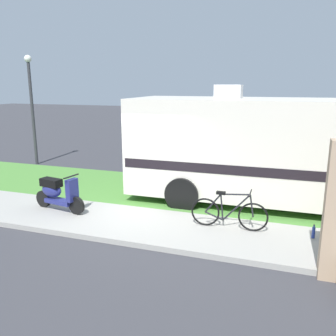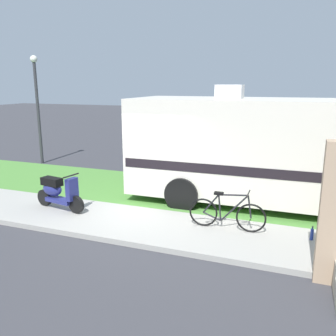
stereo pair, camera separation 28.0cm
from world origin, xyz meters
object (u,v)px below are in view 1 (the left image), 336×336
at_px(bicycle, 229,213).
at_px(bottle_green, 313,232).
at_px(scooter, 57,193).
at_px(street_lamp_post, 31,100).
at_px(pickup_truck_near, 280,144).
at_px(motorhome_rv, 272,147).

bearing_deg(bicycle, bottle_green, 1.88).
relative_size(scooter, street_lamp_post, 0.36).
bearing_deg(pickup_truck_near, scooter, -126.83).
bearing_deg(scooter, street_lamp_post, 133.12).
distance_m(motorhome_rv, pickup_truck_near, 4.42).
distance_m(scooter, street_lamp_post, 6.71).
height_order(scooter, bottle_green, scooter).
height_order(scooter, street_lamp_post, street_lamp_post).
distance_m(motorhome_rv, street_lamp_post, 9.71).
height_order(bicycle, bottle_green, bicycle).
bearing_deg(bicycle, scooter, -177.20).
xyz_separation_m(motorhome_rv, pickup_truck_near, (0.13, 4.37, -0.61)).
xyz_separation_m(bottle_green, street_lamp_post, (-10.44, 4.40, 2.38)).
distance_m(motorhome_rv, bottle_green, 2.83).
height_order(motorhome_rv, scooter, motorhome_rv).
bearing_deg(scooter, bottle_green, 2.53).
bearing_deg(bicycle, pickup_truck_near, 82.56).
distance_m(scooter, bicycle, 4.31).
relative_size(scooter, bicycle, 0.92).
xyz_separation_m(pickup_truck_near, bottle_green, (0.89, -6.64, -0.74)).
distance_m(pickup_truck_near, street_lamp_post, 9.94).
relative_size(bottle_green, street_lamp_post, 0.07).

